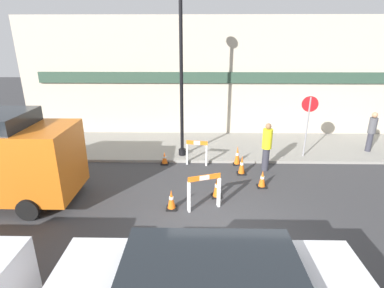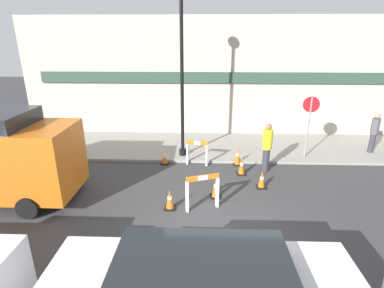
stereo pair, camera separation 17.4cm
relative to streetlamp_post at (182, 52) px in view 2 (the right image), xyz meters
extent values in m
plane|color=#38383A|center=(1.27, -5.09, -4.06)|extent=(60.00, 60.00, 0.00)
cube|color=gray|center=(1.27, 1.17, -4.00)|extent=(18.00, 3.51, 0.11)
cube|color=#BCB29E|center=(1.27, 3.00, -1.31)|extent=(18.00, 0.12, 5.50)
cube|color=#2D4738|center=(1.27, 2.89, -1.26)|extent=(16.20, 0.10, 0.50)
cylinder|color=black|center=(0.00, 0.00, -3.83)|extent=(0.29, 0.29, 0.24)
cylinder|color=black|center=(0.00, 0.00, -1.03)|extent=(0.13, 0.13, 5.85)
cylinder|color=gray|center=(4.83, -0.04, -2.77)|extent=(0.06, 0.06, 2.37)
cylinder|color=red|center=(4.83, -0.04, -1.86)|extent=(0.59, 0.15, 0.60)
cube|color=white|center=(0.95, -0.80, -3.65)|extent=(0.08, 0.14, 0.81)
cube|color=white|center=(0.22, -0.68, -3.65)|extent=(0.08, 0.14, 0.81)
cube|color=orange|center=(0.59, -0.74, -3.17)|extent=(0.79, 0.15, 0.15)
cube|color=white|center=(0.59, -0.74, -3.17)|extent=(0.24, 0.07, 0.14)
cube|color=white|center=(0.38, -3.97, -3.61)|extent=(0.10, 0.14, 0.90)
cube|color=white|center=(1.21, -3.68, -3.61)|extent=(0.10, 0.14, 0.90)
cube|color=orange|center=(0.80, -3.83, -3.08)|extent=(0.90, 0.33, 0.15)
cube|color=white|center=(0.80, -3.83, -3.08)|extent=(0.28, 0.12, 0.14)
cube|color=black|center=(2.17, -1.52, -4.04)|extent=(0.30, 0.30, 0.04)
cone|color=orange|center=(2.17, -1.52, -3.69)|extent=(0.22, 0.22, 0.65)
cylinder|color=white|center=(2.17, -1.52, -3.66)|extent=(0.13, 0.13, 0.09)
cube|color=black|center=(2.69, -2.49, -4.04)|extent=(0.30, 0.30, 0.04)
cone|color=orange|center=(2.69, -2.49, -3.75)|extent=(0.23, 0.22, 0.54)
cylinder|color=white|center=(2.69, -2.49, -3.72)|extent=(0.13, 0.13, 0.08)
cube|color=black|center=(1.20, -3.16, -4.04)|extent=(0.30, 0.30, 0.04)
cone|color=orange|center=(1.20, -3.16, -3.70)|extent=(0.22, 0.23, 0.63)
cylinder|color=white|center=(1.20, -3.16, -3.67)|extent=(0.13, 0.13, 0.09)
cube|color=black|center=(2.12, -0.69, -4.04)|extent=(0.30, 0.30, 0.04)
cone|color=orange|center=(2.12, -0.69, -3.67)|extent=(0.22, 0.22, 0.70)
cylinder|color=white|center=(2.12, -0.69, -3.63)|extent=(0.13, 0.13, 0.10)
cube|color=black|center=(-0.64, -0.69, -4.04)|extent=(0.30, 0.30, 0.04)
cone|color=orange|center=(-0.64, -0.69, -3.80)|extent=(0.22, 0.22, 0.44)
cylinder|color=white|center=(-0.64, -0.69, -3.78)|extent=(0.13, 0.13, 0.06)
cube|color=black|center=(-0.12, -3.85, -4.04)|extent=(0.30, 0.30, 0.04)
cone|color=orange|center=(-0.12, -3.85, -3.74)|extent=(0.23, 0.23, 0.56)
cylinder|color=white|center=(-0.12, -3.85, -3.71)|extent=(0.13, 0.13, 0.08)
cylinder|color=#33333D|center=(3.07, -1.17, -3.63)|extent=(0.29, 0.29, 0.85)
cylinder|color=yellow|center=(3.07, -1.17, -2.86)|extent=(0.40, 0.40, 0.71)
sphere|color=#8E6647|center=(3.07, -1.17, -2.40)|extent=(0.25, 0.25, 0.21)
cylinder|color=#33333D|center=(7.69, 0.56, -3.56)|extent=(0.29, 0.29, 0.78)
cylinder|color=#4C4C51|center=(7.69, 0.56, -2.85)|extent=(0.40, 0.40, 0.65)
sphere|color=tan|center=(7.69, 0.56, -2.42)|extent=(0.30, 0.30, 0.23)
cube|color=#1E2328|center=(0.79, -7.98, -2.60)|extent=(2.46, 1.66, 0.52)
cylinder|color=black|center=(-3.85, -2.49, -3.76)|extent=(0.60, 0.18, 0.60)
cylinder|color=black|center=(-3.85, -4.43, -3.76)|extent=(0.60, 0.18, 0.60)
camera|label=1|loc=(0.59, -11.18, 0.53)|focal=28.00mm
camera|label=2|loc=(0.77, -11.17, 0.53)|focal=28.00mm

